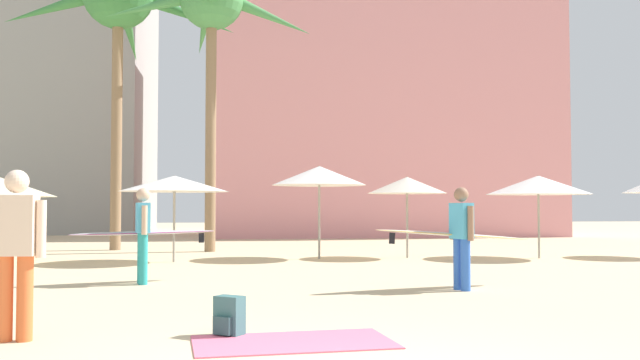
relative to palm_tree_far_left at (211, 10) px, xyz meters
name	(u,v)px	position (x,y,z in m)	size (l,w,h in m)	color
hotel_pink	(375,116)	(8.09, 13.11, -1.45)	(16.68, 9.24, 12.30)	pink
hotel_tower_gray	(12,21)	(-11.92, 19.38, 4.55)	(15.42, 11.16, 24.30)	gray
palm_tree_far_left	(211,10)	(0.00, 0.00, 0.00)	(6.59, 6.50, 9.02)	#896B4C
palm_tree_left	(118,5)	(-3.05, 1.26, 0.43)	(7.81, 7.72, 9.55)	#896B4C
cafe_umbrella_1	(0,187)	(-4.94, -4.06, -5.73)	(2.67, 2.67, 2.10)	gray
cafe_umbrella_2	(407,185)	(5.42, -3.41, -5.62)	(2.17, 2.17, 2.20)	gray
cafe_umbrella_3	(174,184)	(-0.76, -4.09, -5.63)	(2.73, 2.73, 2.17)	gray
cafe_umbrella_5	(538,185)	(8.90, -4.03, -5.62)	(2.78, 2.78, 2.23)	gray
cafe_umbrella_6	(319,176)	(3.00, -3.42, -5.38)	(2.54, 2.54, 2.48)	gray
beach_towel	(293,342)	(1.27, -14.70, -7.59)	(1.99, 1.10, 0.01)	#EF6684
backpack	(229,317)	(0.63, -14.25, -7.39)	(0.35, 0.35, 0.42)	#386566
person_far_left	(144,232)	(-0.90, -8.94, -6.68)	(2.63, 1.20, 1.71)	teal
person_near_left	(459,234)	(4.42, -10.56, -6.68)	(3.06, 1.24, 1.70)	blue
person_mid_center	(16,247)	(-1.53, -14.26, -6.64)	(0.61, 0.25, 1.74)	orange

